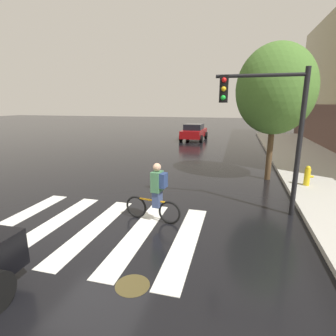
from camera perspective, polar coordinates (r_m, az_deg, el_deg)
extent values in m
plane|color=black|center=(7.42, -15.68, -12.61)|extent=(120.00, 120.00, 0.00)
cube|color=silver|center=(8.88, -29.94, -9.47)|extent=(0.55, 3.86, 0.01)
cube|color=silver|center=(8.09, -23.53, -10.96)|extent=(0.55, 3.86, 0.01)
cube|color=silver|center=(7.42, -15.78, -12.55)|extent=(0.55, 3.86, 0.01)
cube|color=silver|center=(6.92, -6.59, -14.14)|extent=(0.55, 3.86, 0.01)
cube|color=silver|center=(6.61, 3.89, -15.50)|extent=(0.55, 3.86, 0.01)
cylinder|color=#473D1E|center=(5.29, -7.74, -23.97)|extent=(0.64, 0.64, 0.01)
cube|color=maroon|center=(24.29, 5.69, 7.59)|extent=(1.85, 4.35, 0.65)
cube|color=black|center=(24.09, 5.66, 8.93)|extent=(1.60, 2.10, 0.51)
cylinder|color=black|center=(25.84, 4.29, 7.26)|extent=(0.24, 0.64, 0.64)
cylinder|color=black|center=(25.52, 8.27, 7.07)|extent=(0.24, 0.64, 0.64)
cylinder|color=black|center=(23.18, 2.82, 6.53)|extent=(0.24, 0.64, 0.64)
cylinder|color=black|center=(22.82, 7.23, 6.33)|extent=(0.24, 0.64, 0.64)
torus|color=black|center=(7.29, 0.33, -9.69)|extent=(0.66, 0.16, 0.66)
torus|color=black|center=(7.73, -6.93, -8.39)|extent=(0.66, 0.16, 0.66)
cylinder|color=orange|center=(7.39, -3.45, -7.04)|extent=(0.89, 0.18, 0.05)
cylinder|color=orange|center=(7.30, -2.34, -6.70)|extent=(0.04, 0.04, 0.45)
cube|color=#384772|center=(7.29, -2.35, -6.34)|extent=(0.24, 0.31, 0.56)
cube|color=#3F724C|center=(7.14, -2.38, -2.94)|extent=(0.29, 0.39, 0.56)
sphere|color=tan|center=(7.04, -2.41, 0.18)|extent=(0.22, 0.22, 0.22)
cube|color=navy|center=(7.06, -1.07, -2.72)|extent=(0.20, 0.30, 0.40)
cylinder|color=black|center=(8.26, 26.67, 4.43)|extent=(0.14, 0.14, 4.20)
cylinder|color=black|center=(8.06, 19.39, 18.49)|extent=(2.40, 0.10, 0.10)
cube|color=black|center=(8.03, 12.07, 16.46)|extent=(0.24, 0.20, 0.76)
sphere|color=red|center=(7.94, 12.11, 18.23)|extent=(0.14, 0.14, 0.14)
sphere|color=gold|center=(7.92, 12.02, 16.50)|extent=(0.14, 0.14, 0.14)
sphere|color=green|center=(7.91, 11.93, 14.77)|extent=(0.14, 0.14, 0.14)
cylinder|color=gold|center=(11.49, 28.02, -1.77)|extent=(0.22, 0.22, 0.65)
sphere|color=gold|center=(11.41, 28.22, 0.00)|extent=(0.18, 0.18, 0.18)
cylinder|color=gold|center=(11.52, 28.81, -1.66)|extent=(0.12, 0.09, 0.09)
cylinder|color=#4C3823|center=(12.09, 21.27, 3.49)|extent=(0.24, 0.24, 2.54)
ellipsoid|color=#47722D|center=(11.94, 22.36, 15.53)|extent=(3.16, 3.16, 3.64)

